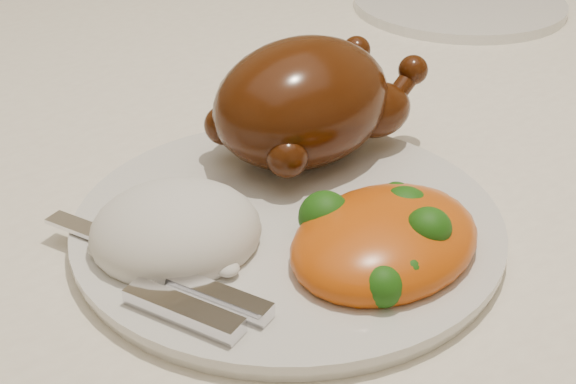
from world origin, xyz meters
TOP-DOWN VIEW (x-y plane):
  - dining_table at (0.00, 0.00)m, footprint 1.60×0.90m
  - tablecloth at (0.00, 0.00)m, footprint 1.73×1.03m
  - dinner_plate at (-0.07, -0.17)m, footprint 0.35×0.35m
  - side_plate at (0.36, 0.11)m, footprint 0.28×0.28m
  - roast_chicken at (-0.01, -0.10)m, footprint 0.18×0.13m
  - rice_mound at (-0.14, -0.16)m, footprint 0.13×0.12m
  - mac_and_cheese at (-0.04, -0.23)m, footprint 0.15×0.13m
  - cutlery at (-0.16, -0.19)m, footprint 0.07×0.17m

SIDE VIEW (x-z plane):
  - dining_table at x=0.00m, z-range 0.29..1.05m
  - tablecloth at x=0.00m, z-range 0.65..0.83m
  - side_plate at x=0.36m, z-range 0.77..0.78m
  - dinner_plate at x=-0.07m, z-range 0.77..0.78m
  - cutlery at x=-0.16m, z-range 0.78..0.79m
  - rice_mound at x=-0.14m, z-range 0.76..0.82m
  - mac_and_cheese at x=-0.04m, z-range 0.77..0.82m
  - roast_chicken at x=-0.01m, z-range 0.78..0.87m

